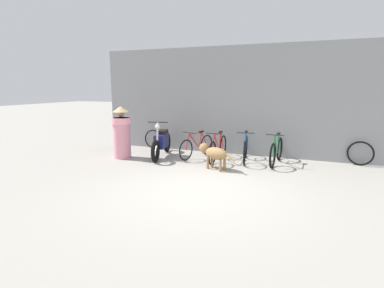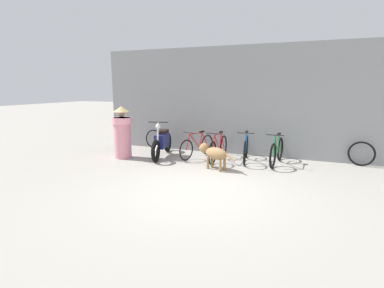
% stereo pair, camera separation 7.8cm
% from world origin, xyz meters
% --- Properties ---
extents(ground_plane, '(60.00, 60.00, 0.00)m').
position_xyz_m(ground_plane, '(0.00, 0.00, 0.00)').
color(ground_plane, '#9E998E').
extents(shop_wall_back, '(9.39, 0.20, 3.31)m').
position_xyz_m(shop_wall_back, '(0.00, 3.64, 1.65)').
color(shop_wall_back, gray).
rests_on(shop_wall_back, ground).
extents(bicycle_0, '(0.56, 1.61, 0.80)m').
position_xyz_m(bicycle_0, '(-1.10, 2.70, 0.34)').
color(bicycle_0, black).
rests_on(bicycle_0, ground).
extents(bicycle_1, '(0.46, 1.73, 0.85)m').
position_xyz_m(bicycle_1, '(-0.38, 2.52, 0.35)').
color(bicycle_1, black).
rests_on(bicycle_1, ground).
extents(bicycle_2, '(0.46, 1.61, 0.87)m').
position_xyz_m(bicycle_2, '(0.36, 2.74, 0.36)').
color(bicycle_2, black).
rests_on(bicycle_2, ground).
extents(bicycle_3, '(0.46, 1.65, 0.87)m').
position_xyz_m(bicycle_3, '(1.21, 2.73, 0.35)').
color(bicycle_3, black).
rests_on(bicycle_3, ground).
extents(motorcycle, '(0.65, 1.99, 1.11)m').
position_xyz_m(motorcycle, '(-2.11, 2.37, 0.44)').
color(motorcycle, black).
rests_on(motorcycle, ground).
extents(stray_dog, '(1.13, 0.60, 0.64)m').
position_xyz_m(stray_dog, '(-0.24, 1.63, 0.42)').
color(stray_dog, '#997247').
rests_on(stray_dog, ground).
extents(person_in_robes, '(0.77, 0.77, 1.53)m').
position_xyz_m(person_in_robes, '(-3.13, 1.81, 0.77)').
color(person_in_robes, pink).
rests_on(person_in_robes, ground).
extents(spare_tire_left, '(0.66, 0.19, 0.67)m').
position_xyz_m(spare_tire_left, '(3.32, 3.39, 0.33)').
color(spare_tire_left, black).
rests_on(spare_tire_left, ground).
extents(spare_tire_right, '(0.64, 0.05, 0.64)m').
position_xyz_m(spare_tire_right, '(-2.96, 3.40, 0.32)').
color(spare_tire_right, black).
rests_on(spare_tire_right, ground).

